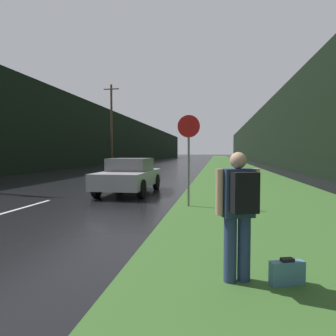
% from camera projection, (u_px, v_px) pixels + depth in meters
% --- Properties ---
extents(grass_verge, '(6.00, 240.00, 0.02)m').
position_uv_depth(grass_verge, '(229.00, 166.00, 38.97)').
color(grass_verge, '#386028').
rests_on(grass_verge, ground_plane).
extents(lane_stripe_b, '(0.12, 3.00, 0.01)m').
position_uv_depth(lane_stripe_b, '(22.00, 208.00, 9.02)').
color(lane_stripe_b, silver).
rests_on(lane_stripe_b, ground_plane).
extents(lane_stripe_c, '(0.12, 3.00, 0.01)m').
position_uv_depth(lane_stripe_c, '(106.00, 184.00, 15.93)').
color(lane_stripe_c, silver).
rests_on(lane_stripe_c, ground_plane).
extents(lane_stripe_d, '(0.12, 3.00, 0.01)m').
position_uv_depth(lane_stripe_d, '(139.00, 175.00, 22.83)').
color(lane_stripe_d, silver).
rests_on(lane_stripe_d, ground_plane).
extents(lane_stripe_e, '(0.12, 3.00, 0.01)m').
position_uv_depth(lane_stripe_e, '(157.00, 170.00, 29.73)').
color(lane_stripe_e, silver).
rests_on(lane_stripe_e, ground_plane).
extents(treeline_far_side, '(2.00, 140.00, 7.97)m').
position_uv_depth(treeline_far_side, '(120.00, 139.00, 51.47)').
color(treeline_far_side, black).
rests_on(treeline_far_side, ground_plane).
extents(treeline_near_side, '(2.00, 140.00, 8.48)m').
position_uv_depth(treeline_near_side, '(265.00, 137.00, 47.67)').
color(treeline_near_side, black).
rests_on(treeline_near_side, ground_plane).
extents(utility_pole_far, '(1.80, 0.24, 9.47)m').
position_uv_depth(utility_pole_far, '(112.00, 125.00, 34.44)').
color(utility_pole_far, '#4C3823').
rests_on(utility_pole_far, ground_plane).
extents(stop_sign, '(0.69, 0.07, 2.82)m').
position_uv_depth(stop_sign, '(189.00, 151.00, 9.18)').
color(stop_sign, slate).
rests_on(stop_sign, ground_plane).
extents(hitchhiker_with_backpack, '(0.56, 0.49, 1.68)m').
position_uv_depth(hitchhiker_with_backpack, '(239.00, 209.00, 3.77)').
color(hitchhiker_with_backpack, navy).
rests_on(hitchhiker_with_backpack, ground_plane).
extents(suitcase, '(0.45, 0.26, 0.36)m').
position_uv_depth(suitcase, '(287.00, 273.00, 3.74)').
color(suitcase, teal).
rests_on(suitcase, ground_plane).
extents(car_passing_near, '(1.94, 4.38, 1.44)m').
position_uv_depth(car_passing_near, '(130.00, 175.00, 12.43)').
color(car_passing_near, '#9E9EA3').
rests_on(car_passing_near, ground_plane).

